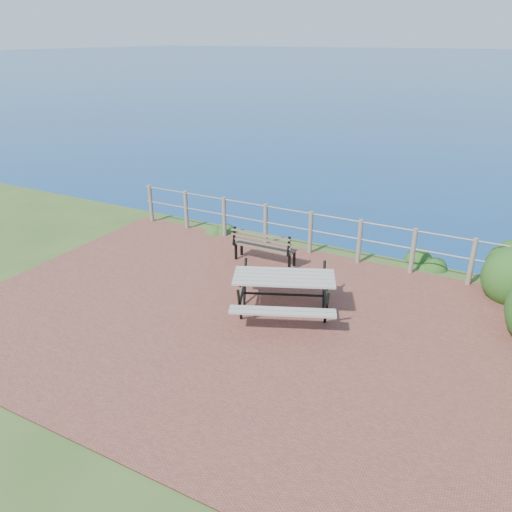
% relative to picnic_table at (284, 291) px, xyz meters
% --- Properties ---
extents(ground, '(10.00, 7.00, 0.12)m').
position_rel_picnic_table_xyz_m(ground, '(-0.63, -0.55, -0.48)').
color(ground, brown).
rests_on(ground, ground).
extents(safety_railing, '(9.40, 0.10, 1.00)m').
position_rel_picnic_table_xyz_m(safety_railing, '(-0.63, 2.80, 0.09)').
color(safety_railing, '#6B5B4C').
rests_on(safety_railing, ground).
extents(picnic_table, '(1.92, 1.43, 0.75)m').
position_rel_picnic_table_xyz_m(picnic_table, '(0.00, 0.00, 0.00)').
color(picnic_table, gray).
rests_on(picnic_table, ground).
extents(park_bench, '(1.42, 0.37, 0.80)m').
position_rel_picnic_table_xyz_m(park_bench, '(-1.30, 1.81, 0.05)').
color(park_bench, brown).
rests_on(park_bench, ground).
extents(shrub_lip_west, '(0.76, 0.76, 0.49)m').
position_rel_picnic_table_xyz_m(shrub_lip_west, '(-3.22, 3.12, -0.48)').
color(shrub_lip_west, '#284B1C').
rests_on(shrub_lip_west, ground).
extents(shrub_lip_east, '(0.65, 0.65, 0.35)m').
position_rel_picnic_table_xyz_m(shrub_lip_east, '(1.89, 3.38, -0.48)').
color(shrub_lip_east, '#234716').
rests_on(shrub_lip_east, ground).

